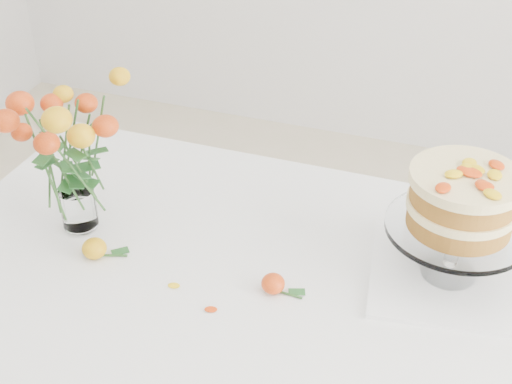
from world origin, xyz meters
The scene contains 8 objects.
table centered at (0.00, 0.00, 0.67)m, with size 1.43×0.93×0.76m.
napkin centered at (0.41, 0.12, 0.76)m, with size 0.32×0.32×0.01m, color white.
cake_stand centered at (0.41, 0.12, 0.94)m, with size 0.29×0.29×0.26m.
rose_vase centered at (-0.41, 0.02, 0.99)m, with size 0.28×0.28×0.41m.
loose_rose_near centered at (-0.32, -0.07, 0.78)m, with size 0.09×0.05×0.05m.
loose_rose_far centered at (0.08, -0.04, 0.78)m, with size 0.09×0.05×0.04m.
stray_petal_a centered at (-0.12, -0.10, 0.76)m, with size 0.03×0.02×0.00m, color yellow.
stray_petal_b centered at (-0.02, -0.14, 0.76)m, with size 0.03×0.02×0.00m, color yellow.
Camera 1 is at (0.42, -1.09, 1.74)m, focal length 50.00 mm.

